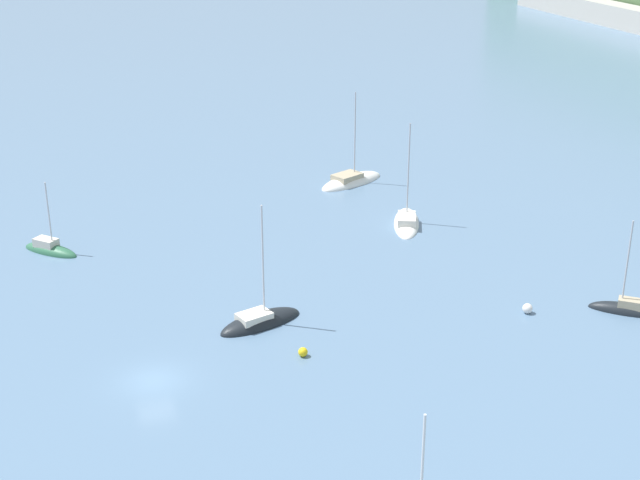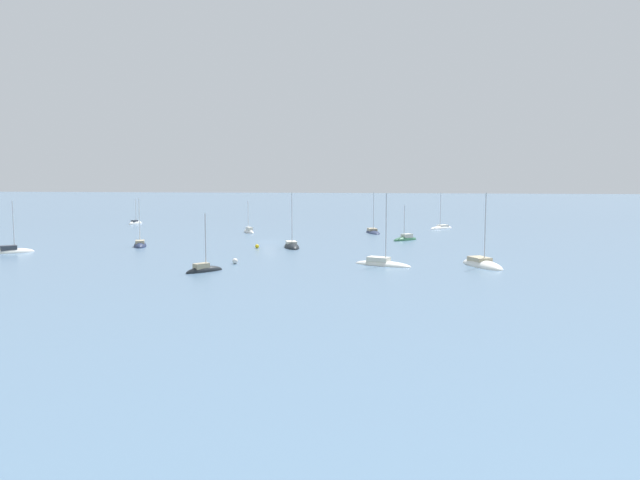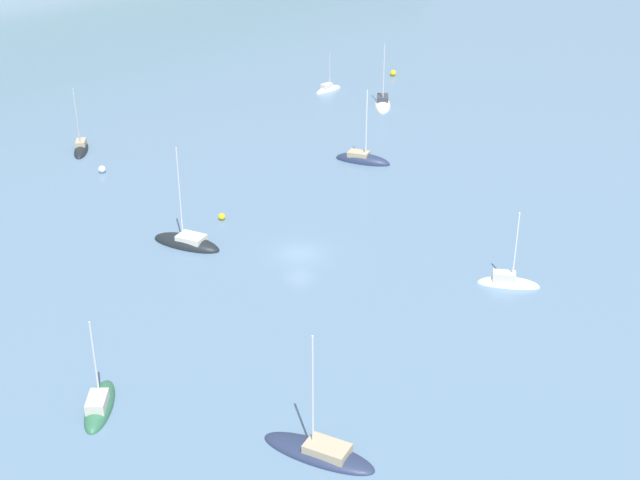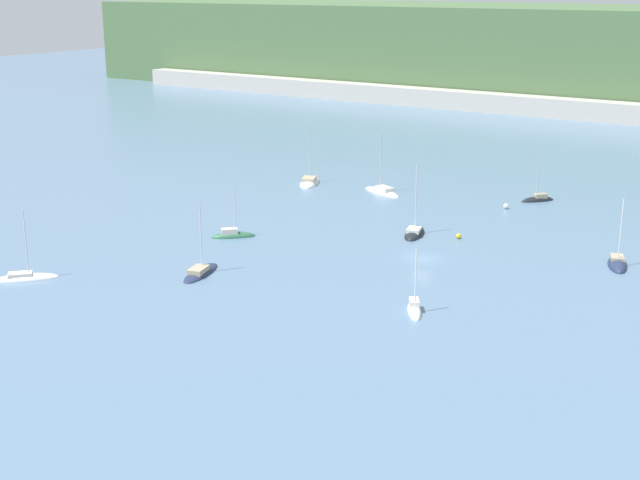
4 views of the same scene
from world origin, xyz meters
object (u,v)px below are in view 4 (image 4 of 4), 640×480
sailboat_5 (201,273)px  sailboat_8 (382,192)px  sailboat_3 (414,311)px  sailboat_1 (26,279)px  mooring_buoy_0 (458,236)px  sailboat_2 (414,234)px  mooring_buoy_2 (506,206)px  sailboat_6 (538,200)px  sailboat_7 (617,265)px  sailboat_11 (233,236)px  sailboat_4 (310,183)px

sailboat_5 → sailboat_8: sailboat_8 is taller
sailboat_3 → sailboat_8: size_ratio=0.72×
sailboat_1 → mooring_buoy_0: bearing=4.6°
sailboat_1 → mooring_buoy_0: size_ratio=13.18×
sailboat_2 → mooring_buoy_2: 20.79m
sailboat_6 → mooring_buoy_0: sailboat_6 is taller
sailboat_5 → sailboat_7: size_ratio=1.00×
sailboat_1 → mooring_buoy_2: 69.97m
sailboat_2 → sailboat_8: bearing=22.5°
sailboat_6 → sailboat_11: size_ratio=1.12×
sailboat_4 → sailboat_8: size_ratio=1.04×
sailboat_4 → mooring_buoy_0: sailboat_4 is taller
sailboat_3 → sailboat_11: (-33.41, 11.25, -0.01)m
sailboat_6 → sailboat_8: size_ratio=0.78×
sailboat_8 → sailboat_3: bearing=146.9°
mooring_buoy_2 → sailboat_5: bearing=-109.7°
sailboat_7 → mooring_buoy_2: (-22.01, 18.77, 0.31)m
sailboat_6 → mooring_buoy_2: bearing=22.8°
sailboat_11 → mooring_buoy_0: bearing=-11.9°
sailboat_6 → sailboat_7: 32.80m
sailboat_1 → sailboat_8: (12.24, 60.40, 0.05)m
sailboat_1 → sailboat_5: bearing=-7.7°
sailboat_6 → mooring_buoy_0: bearing=36.9°
sailboat_4 → sailboat_2: bearing=-147.1°
sailboat_2 → mooring_buoy_2: (4.69, 20.25, 0.31)m
sailboat_8 → sailboat_11: bearing=107.1°
sailboat_4 → mooring_buoy_2: (34.38, 2.12, 0.31)m
sailboat_3 → sailboat_7: (12.91, 27.30, -0.05)m
sailboat_7 → sailboat_8: sailboat_8 is taller
mooring_buoy_0 → mooring_buoy_2: mooring_buoy_2 is taller
sailboat_11 → sailboat_8: bearing=39.4°
sailboat_8 → mooring_buoy_2: bearing=-153.1°
mooring_buoy_0 → sailboat_1: bearing=-128.2°
sailboat_4 → mooring_buoy_2: sailboat_4 is taller
sailboat_3 → sailboat_7: size_ratio=0.82×
sailboat_3 → sailboat_6: (-6.91, 53.44, -0.01)m
sailboat_4 → sailboat_7: (56.40, -16.65, -0.00)m
sailboat_4 → sailboat_6: 37.79m
sailboat_5 → sailboat_8: size_ratio=0.88×
sailboat_6 → sailboat_7: size_ratio=0.89×
sailboat_2 → sailboat_5: sailboat_2 is taller
sailboat_1 → sailboat_8: bearing=31.4°
sailboat_3 → sailboat_4: sailboat_4 is taller
sailboat_6 → sailboat_5: bearing=20.1°
sailboat_11 → mooring_buoy_2: sailboat_11 is taller
mooring_buoy_2 → sailboat_2: bearing=-103.0°
sailboat_11 → sailboat_5: bearing=-109.0°
sailboat_3 → sailboat_8: sailboat_8 is taller
sailboat_11 → sailboat_1: bearing=-152.3°
sailboat_5 → mooring_buoy_2: sailboat_5 is taller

